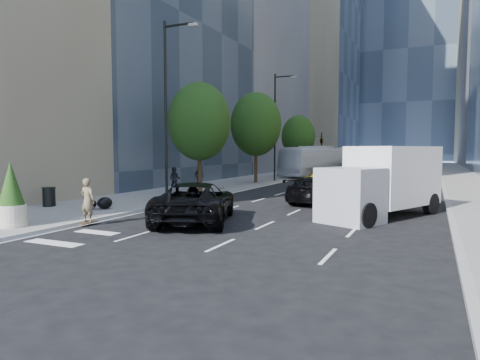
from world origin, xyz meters
The scene contains 26 objects.
ground centered at (0.00, 0.00, 0.00)m, with size 160.00×160.00×0.00m, color black.
sidewalk_left centered at (-9.00, 30.00, 0.07)m, with size 6.00×120.00×0.15m, color slate.
sidewalk_right centered at (10.00, 30.00, 0.07)m, with size 4.00×120.00×0.15m, color slate.
tower_left_mid centered at (-22.00, 42.00, 22.50)m, with size 20.00×24.00×45.00m, color slate.
tower_left_end centered at (-22.00, 92.00, 30.00)m, with size 20.00×28.00×60.00m, color #2F3A49.
tower_distant centered at (0.00, 120.00, 45.00)m, with size 40.00×20.00×90.00m, color #2F3A49.
lamp_near centered at (-6.32, 4.00, 5.81)m, with size 2.13×0.22×10.00m.
lamp_far centered at (-6.32, 22.00, 5.81)m, with size 2.13×0.22×10.00m.
tree_near centered at (-7.20, 9.00, 4.97)m, with size 4.20×4.20×7.46m.
tree_mid centered at (-7.20, 19.00, 5.32)m, with size 4.50×4.50×7.99m.
tree_far centered at (-7.20, 32.00, 4.62)m, with size 3.90×3.90×6.92m.
traffic_signal centered at (-6.40, 40.00, 4.23)m, with size 2.48×0.53×5.20m.
skateboarder centered at (-5.60, -3.00, 0.91)m, with size 0.66×0.43×1.82m, color brown.
black_sedan_lincoln centered at (-2.00, -0.48, 0.86)m, with size 2.86×6.21×1.72m, color black.
black_sedan_mercedes centered at (1.20, 8.00, 0.77)m, with size 2.17×5.33×1.55m, color black.
taxi_a centered at (0.50, 11.50, 0.73)m, with size 1.72×4.27×1.46m, color orange.
taxi_b centered at (4.20, 14.00, 0.77)m, with size 1.62×4.65×1.53m, color #D0B90A.
taxi_c centered at (-0.43, 15.40, 0.76)m, with size 2.52×5.46×1.52m, color yellow.
taxi_d centered at (1.20, 15.98, 0.65)m, with size 1.83×4.49×1.30m, color yellow.
city_bus centered at (-4.08, 31.01, 1.74)m, with size 2.92×12.49×3.48m, color white.
box_truck centered at (5.13, 4.28, 1.65)m, with size 5.06×7.17×3.25m.
pedestrian_a centered at (-9.61, 9.60, 1.00)m, with size 0.82×0.64×1.69m, color black.
pedestrian_b centered at (-9.59, 13.06, 0.98)m, with size 0.97×0.40×1.66m, color black.
trash_can centered at (-10.97, -0.18, 0.63)m, with size 0.64×0.64×0.95m, color black.
planter_shrub centered at (-7.50, -5.00, 1.34)m, with size 1.04×1.04×2.50m.
garbage_bags centered at (-7.84, 0.04, 0.43)m, with size 1.21×1.16×0.60m.
Camera 1 is at (7.22, -16.20, 3.10)m, focal length 32.00 mm.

